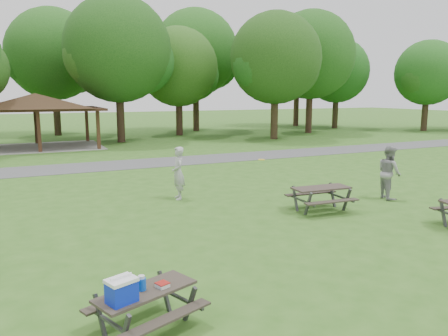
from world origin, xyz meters
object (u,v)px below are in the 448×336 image
Objects in this scene: frisbee_thrower at (178,173)px; frisbee_catcher at (389,172)px; picnic_table_middle at (321,193)px; picnic_table_near at (139,296)px.

frisbee_thrower is 7.56m from frisbee_catcher.
picnic_table_middle is 1.02× the size of frisbee_catcher.
frisbee_catcher is at bearing 26.10° from picnic_table_near.
picnic_table_near is 8.59m from picnic_table_middle.
picnic_table_near is 1.03× the size of frisbee_catcher.
frisbee_catcher is (10.40, 5.09, 0.31)m from picnic_table_near.
picnic_table_middle is 1.04× the size of frisbee_thrower.
frisbee_thrower is (3.52, 8.24, 0.30)m from picnic_table_near.
frisbee_thrower reaches higher than picnic_table_near.
picnic_table_near is at bearing -15.22° from frisbee_thrower.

